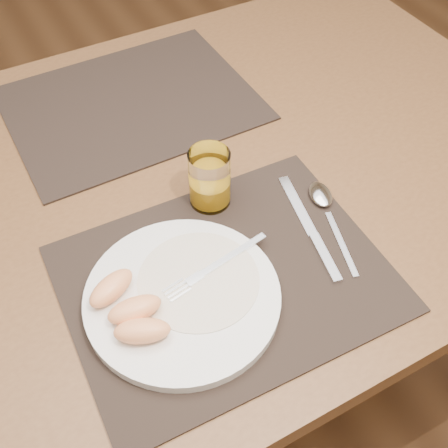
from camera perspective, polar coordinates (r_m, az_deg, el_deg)
ground at (r=1.56m, az=-3.10°, el=-15.25°), size 5.00×5.00×0.00m
table at (r=1.00m, az=-4.66°, el=1.27°), size 1.40×0.90×0.75m
placemat_near at (r=0.81m, az=0.21°, el=-5.53°), size 0.46×0.36×0.00m
placemat_far at (r=1.10m, az=-9.40°, el=11.98°), size 0.45×0.35×0.00m
plate at (r=0.78m, az=-4.24°, el=-7.44°), size 0.27×0.27×0.02m
plate_dressing at (r=0.78m, az=-2.61°, el=-5.69°), size 0.17×0.17×0.00m
fork at (r=0.79m, az=-1.61°, el=-4.74°), size 0.17×0.05×0.00m
knife at (r=0.86m, az=9.05°, el=-1.09°), size 0.06×0.22×0.01m
spoon at (r=0.90m, az=10.07°, el=2.30°), size 0.08×0.19×0.01m
juice_glass at (r=0.87m, az=-1.47°, el=4.40°), size 0.06×0.06×0.10m
grapefruit_wedges at (r=0.75m, az=-9.63°, el=-8.51°), size 0.09×0.14×0.03m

